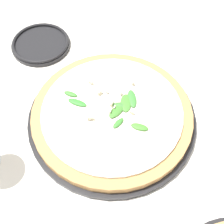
% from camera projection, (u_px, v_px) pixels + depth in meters
% --- Properties ---
extents(ground_plane, '(6.00, 6.00, 0.00)m').
position_uv_depth(ground_plane, '(97.00, 119.00, 0.69)').
color(ground_plane, silver).
extents(pizza_arugula_main, '(0.37, 0.37, 0.05)m').
position_uv_depth(pizza_arugula_main, '(112.00, 115.00, 0.68)').
color(pizza_arugula_main, black).
rests_on(pizza_arugula_main, ground_plane).
extents(side_plate_white, '(0.15, 0.15, 0.02)m').
position_uv_depth(side_plate_white, '(41.00, 44.00, 0.81)').
color(side_plate_white, black).
rests_on(side_plate_white, ground_plane).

